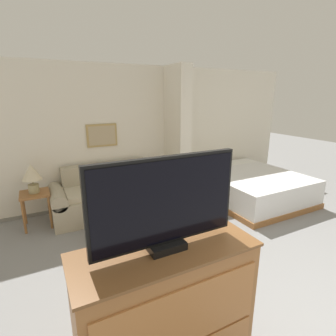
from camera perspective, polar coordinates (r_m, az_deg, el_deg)
The scene contains 9 objects.
wall_back at distance 5.31m, azimuth -5.27°, elevation 7.32°, with size 7.01×0.16×2.60m.
wall_partition_pillar at distance 5.19m, azimuth 1.98°, elevation 7.23°, with size 0.24×0.68×2.60m.
couch at distance 4.86m, azimuth -12.24°, elevation -5.78°, with size 2.04×0.84×0.85m.
coffee_table at distance 3.94m, azimuth -9.27°, elevation -10.10°, with size 0.79×0.49×0.41m.
side_table at distance 4.67m, azimuth -26.92°, elevation -5.99°, with size 0.43×0.43×0.57m.
table_lamp at distance 4.55m, azimuth -27.55°, elevation -1.17°, with size 0.29×0.29×0.47m.
tv_dresser at distance 2.12m, azimuth -0.41°, elevation -29.67°, with size 1.23×0.50×1.09m.
tv at distance 1.63m, azimuth -0.48°, elevation -7.90°, with size 0.98×0.16×0.62m.
bed at distance 5.61m, azimuth 17.12°, elevation -3.59°, with size 1.78×2.07×0.54m.
Camera 1 is at (-1.97, -0.77, 2.06)m, focal length 28.00 mm.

